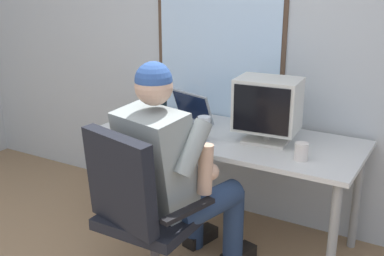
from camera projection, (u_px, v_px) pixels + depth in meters
wall_rear at (245, 28)px, 3.20m from camera, size 5.21×0.08×2.66m
desk at (228, 147)px, 3.03m from camera, size 1.65×0.71×0.71m
office_chair at (139, 205)px, 2.43m from camera, size 0.63×0.61×0.97m
person_seated at (174, 170)px, 2.58m from camera, size 0.62×0.85×1.28m
crt_monitor at (268, 106)px, 2.82m from camera, size 0.39×0.30×0.39m
laptop at (184, 117)px, 3.18m from camera, size 0.40×0.38×0.22m
wine_glass at (204, 124)px, 2.86m from camera, size 0.08×0.08×0.16m
desk_speaker at (160, 106)px, 3.39m from camera, size 0.09×0.08×0.14m
coffee_mug at (301, 152)px, 2.60m from camera, size 0.08×0.08×0.10m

